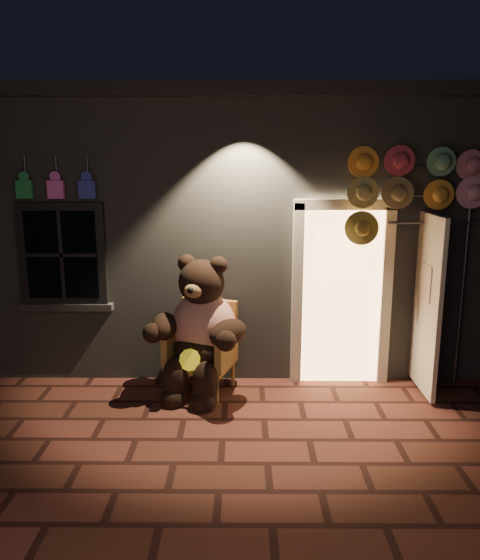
{
  "coord_description": "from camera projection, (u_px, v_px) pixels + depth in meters",
  "views": [
    {
      "loc": [
        0.2,
        -4.77,
        2.64
      ],
      "look_at": [
        0.16,
        1.0,
        1.35
      ],
      "focal_mm": 35.0,
      "sensor_mm": 36.0,
      "label": 1
    }
  ],
  "objects": [
    {
      "name": "ground",
      "position": [
        222.0,
        440.0,
        5.24
      ],
      "size": [
        60.0,
        60.0,
        0.0
      ],
      "primitive_type": "plane",
      "color": "brown",
      "rests_on": "ground"
    },
    {
      "name": "shop_building",
      "position": [
        231.0,
        216.0,
        8.75
      ],
      "size": [
        7.3,
        5.95,
        3.51
      ],
      "color": "slate",
      "rests_on": "ground"
    },
    {
      "name": "hat_rack",
      "position": [
        415.0,
        189.0,
        5.96
      ],
      "size": [
        1.72,
        0.22,
        2.77
      ],
      "color": "#59595E",
      "rests_on": "ground"
    },
    {
      "name": "wicker_armchair",
      "position": [
        204.0,
        347.0,
        6.29
      ],
      "size": [
        0.86,
        0.82,
        1.03
      ],
      "rotation": [
        0.0,
        0.0,
        -0.31
      ],
      "color": "#B58346",
      "rests_on": "ground"
    },
    {
      "name": "teddy_bear",
      "position": [
        200.0,
        330.0,
        6.11
      ],
      "size": [
        1.15,
        1.06,
        1.66
      ],
      "rotation": [
        0.0,
        0.0,
        -0.31
      ],
      "color": "red",
      "rests_on": "ground"
    }
  ]
}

